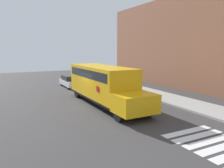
# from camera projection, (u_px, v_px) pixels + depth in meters

# --- Properties ---
(ground_plane) EXTENTS (60.00, 60.00, 0.00)m
(ground_plane) POSITION_uv_depth(u_px,v_px,m) (93.00, 103.00, 17.79)
(ground_plane) COLOR #3A3838
(sidewalk_strip) EXTENTS (44.00, 3.00, 0.15)m
(sidewalk_strip) POSITION_uv_depth(u_px,v_px,m) (157.00, 95.00, 20.75)
(sidewalk_strip) COLOR #9E9E99
(sidewalk_strip) RESTS_ON ground
(building_backdrop) EXTENTS (32.00, 4.00, 10.37)m
(building_backdrop) POSITION_uv_depth(u_px,v_px,m) (207.00, 42.00, 22.94)
(building_backdrop) COLOR #935B42
(building_backdrop) RESTS_ON ground
(crosswalk_stripes) EXTENTS (4.70, 3.20, 0.01)m
(crosswalk_stripes) POSITION_uv_depth(u_px,v_px,m) (223.00, 147.00, 9.77)
(crosswalk_stripes) COLOR white
(crosswalk_stripes) RESTS_ON ground
(school_bus) EXTENTS (10.05, 2.57, 3.01)m
(school_bus) POSITION_uv_depth(u_px,v_px,m) (103.00, 83.00, 17.41)
(school_bus) COLOR #EAA80F
(school_bus) RESTS_ON ground
(parked_car) EXTENTS (4.30, 1.90, 1.34)m
(parked_car) POSITION_uv_depth(u_px,v_px,m) (71.00, 81.00, 25.78)
(parked_car) COLOR silver
(parked_car) RESTS_ON ground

